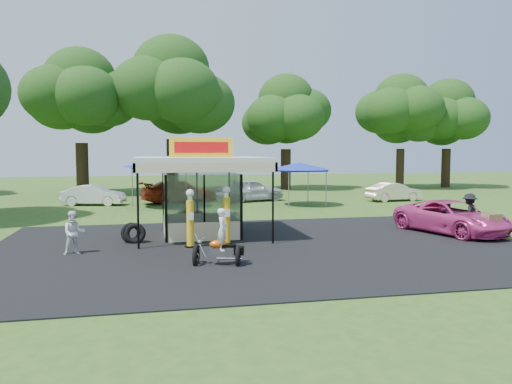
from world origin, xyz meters
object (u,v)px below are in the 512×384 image
gas_pump_left (190,220)px  kiosk_car (196,218)px  bg_car_c (250,190)px  gas_pump_right (226,217)px  pink_sedan (452,217)px  bg_car_a (94,195)px  bg_car_e (394,192)px  spectator_west (74,233)px  gas_station_kiosk (200,195)px  tent_west (158,163)px  spectator_east_a (469,213)px  motorcycle (221,243)px  bg_car_b (180,192)px  tent_east (299,167)px  a_frame_sign (492,227)px

gas_pump_left → kiosk_car: gas_pump_left is taller
bg_car_c → gas_pump_right: bearing=146.6°
gas_pump_left → pink_sedan: 11.54m
kiosk_car → bg_car_c: 12.91m
pink_sedan → bg_car_a: size_ratio=1.28×
gas_pump_right → bg_car_e: bearing=44.6°
spectator_west → bg_car_c: 19.67m
gas_station_kiosk → tent_west: bearing=97.6°
gas_pump_left → spectator_east_a: (12.39, 0.89, -0.18)m
motorcycle → bg_car_b: motorcycle is taller
gas_pump_right → tent_east: (6.91, 13.00, 1.51)m
kiosk_car → gas_pump_right: bearing=-170.3°
motorcycle → tent_east: 18.22m
a_frame_sign → gas_station_kiosk: bearing=164.9°
a_frame_sign → bg_car_e: (3.90, 15.71, 0.11)m
gas_pump_left → kiosk_car: size_ratio=0.79×
spectator_east_a → spectator_west: bearing=-30.9°
spectator_west → bg_car_b: bg_car_b is taller
motorcycle → tent_west: 17.43m
gas_pump_left → a_frame_sign: gas_pump_left is taller
gas_pump_right → a_frame_sign: 10.77m
bg_car_b → motorcycle: bearing=160.1°
bg_car_a → tent_west: size_ratio=0.91×
bg_car_e → tent_west: 17.03m
pink_sedan → spectator_west: bearing=169.2°
spectator_west → bg_car_a: spectator_west is taller
bg_car_b → tent_west: (-1.54, -2.63, 2.06)m
a_frame_sign → bg_car_a: bearing=137.2°
pink_sedan → bg_car_e: bearing=56.8°
a_frame_sign → bg_car_e: bg_car_e is taller
bg_car_c → tent_east: size_ratio=1.19×
gas_pump_left → tent_west: 14.26m
pink_sedan → bg_car_e: (4.49, 13.89, -0.06)m
bg_car_c → a_frame_sign: bearing=-178.8°
a_frame_sign → spectator_east_a: bearing=83.4°
bg_car_c → tent_east: bearing=-160.7°
pink_sedan → spectator_east_a: spectator_east_a is taller
spectator_west → bg_car_b: (4.74, 17.12, 0.01)m
gas_pump_right → bg_car_e: 20.49m
motorcycle → gas_pump_left: bearing=117.3°
gas_pump_right → motorcycle: bearing=-101.8°
gas_station_kiosk → gas_pump_right: 2.51m
gas_pump_left → bg_car_c: (5.71, 16.69, -0.23)m
motorcycle → gas_station_kiosk: bearing=105.2°
gas_station_kiosk → bg_car_c: gas_station_kiosk is taller
bg_car_b → tent_west: 3.68m
bg_car_e → tent_east: bearing=92.4°
gas_station_kiosk → gas_pump_right: (0.77, -2.29, -0.68)m
motorcycle → tent_west: (-1.58, 17.23, 2.11)m
tent_east → tent_west: bearing=175.1°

